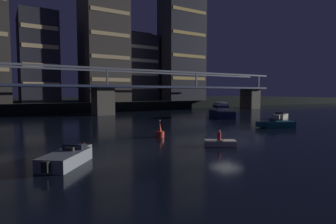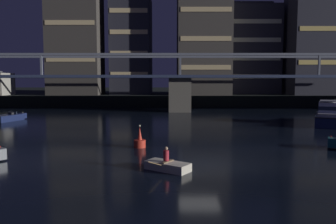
# 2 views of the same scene
# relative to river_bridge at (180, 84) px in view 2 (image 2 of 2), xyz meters

# --- Properties ---
(ground_plane) EXTENTS (400.00, 400.00, 0.00)m
(ground_plane) POSITION_rel_river_bridge_xyz_m (0.00, -35.86, -4.51)
(ground_plane) COLOR black
(far_riverbank) EXTENTS (240.00, 80.00, 2.20)m
(far_riverbank) POSITION_rel_river_bridge_xyz_m (0.00, 48.01, -3.41)
(far_riverbank) COLOR black
(far_riverbank) RESTS_ON ground
(river_bridge) EXTENTS (92.84, 6.40, 9.38)m
(river_bridge) POSITION_rel_river_bridge_xyz_m (0.00, 0.00, 0.00)
(river_bridge) COLOR #605B51
(river_bridge) RESTS_ON ground
(tower_west_low) EXTENTS (10.34, 8.24, 35.64)m
(tower_west_low) POSITION_rel_river_bridge_xyz_m (-20.85, 14.18, 15.36)
(tower_west_low) COLOR #423D38
(tower_west_low) RESTS_ON far_riverbank
(tower_west_tall) EXTENTS (8.23, 12.97, 21.63)m
(tower_west_tall) POSITION_rel_river_bridge_xyz_m (-9.78, 19.13, 8.36)
(tower_west_tall) COLOR #282833
(tower_west_tall) RESTS_ON far_riverbank
(tower_central) EXTENTS (10.52, 11.61, 27.81)m
(tower_central) POSITION_rel_river_bridge_xyz_m (5.31, 15.03, 11.45)
(tower_central) COLOR #423D38
(tower_central) RESTS_ON far_riverbank
(tower_east_tall) EXTENTS (12.01, 8.82, 19.51)m
(tower_east_tall) POSITION_rel_river_bridge_xyz_m (16.05, 19.57, 7.30)
(tower_east_tall) COLOR #282833
(tower_east_tall) RESTS_ON far_riverbank
(tower_east_low) EXTENTS (12.54, 8.18, 32.81)m
(tower_east_low) POSITION_rel_river_bridge_xyz_m (29.20, 14.12, 13.95)
(tower_east_low) COLOR #282833
(tower_east_low) RESTS_ON far_riverbank
(cabin_cruiser_near_left) EXTENTS (5.88, 9.14, 2.79)m
(cabin_cruiser_near_left) POSITION_rel_river_bridge_xyz_m (16.85, -16.76, -3.46)
(cabin_cruiser_near_left) COLOR #19234C
(cabin_cruiser_near_left) RESTS_ON ground
(speedboat_near_right) EXTENTS (2.98, 5.13, 1.16)m
(speedboat_near_right) POSITION_rel_river_bridge_xyz_m (-22.13, -13.47, -4.09)
(speedboat_near_right) COLOR #19234C
(speedboat_near_right) RESTS_ON ground
(channel_buoy) EXTENTS (0.90, 0.90, 1.76)m
(channel_buoy) POSITION_rel_river_bridge_xyz_m (-4.08, -30.56, -4.03)
(channel_buoy) COLOR red
(channel_buoy) RESTS_ON ground
(dinghy_with_paddler) EXTENTS (2.76, 2.69, 1.36)m
(dinghy_with_paddler) POSITION_rel_river_bridge_xyz_m (-1.95, -37.15, -4.23)
(dinghy_with_paddler) COLOR beige
(dinghy_with_paddler) RESTS_ON ground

